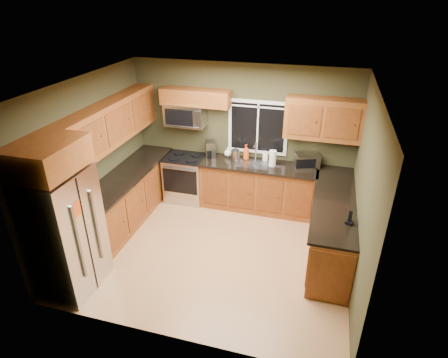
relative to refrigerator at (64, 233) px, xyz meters
The scene contains 29 objects.
floor 2.35m from the refrigerator, 36.78° to the left, with size 4.20×4.20×0.00m, color #B47E4E.
ceiling 2.82m from the refrigerator, 36.78° to the left, with size 4.20×4.20×0.00m, color white.
back_wall 3.58m from the refrigerator, 60.71° to the left, with size 4.20×4.20×0.00m, color #393820.
front_wall 1.86m from the refrigerator, 16.04° to the right, with size 4.20×4.20×0.00m, color #393820.
left_wall 1.42m from the refrigerator, 105.52° to the left, with size 3.60×3.60×0.00m, color #393820.
right_wall 4.08m from the refrigerator, 18.71° to the left, with size 3.60×3.60×0.00m, color #393820.
window 3.75m from the refrigerator, 56.52° to the left, with size 1.12×0.03×1.02m.
base_cabinets_left 1.83m from the refrigerator, 91.97° to the left, with size 0.60×2.65×0.90m, color brown.
countertop_left 1.78m from the refrigerator, 91.16° to the left, with size 0.65×2.65×0.04m, color black.
base_cabinets_back 3.56m from the refrigerator, 52.43° to the left, with size 2.17×0.60×0.90m, color brown.
countertop_back 3.51m from the refrigerator, 52.18° to the left, with size 2.17×0.65×0.04m, color black.
base_cabinets_peninsula 4.02m from the refrigerator, 27.50° to the left, with size 0.60×2.52×0.90m.
countertop_peninsula 3.97m from the refrigerator, 27.77° to the left, with size 0.65×2.50×0.04m, color black.
upper_cabinets_left 2.03m from the refrigerator, 96.30° to the left, with size 0.33×2.65×0.72m, color brown.
upper_cabinets_back_left 3.28m from the refrigerator, 73.15° to the left, with size 1.30×0.33×0.30m, color brown.
upper_cabinets_back_right 4.44m from the refrigerator, 42.62° to the left, with size 1.30×0.33×0.72m, color brown.
upper_cabinet_over_fridge 1.13m from the refrigerator, behind, with size 0.72×0.90×0.38m, color brown.
refrigerator is the anchor object (origin of this frame).
range 2.89m from the refrigerator, 76.03° to the left, with size 0.76×0.69×0.94m.
microwave 3.10m from the refrigerator, 76.66° to the left, with size 0.76×0.41×0.42m.
sink 3.46m from the refrigerator, 53.87° to the left, with size 0.60×0.42×0.36m.
toaster_oven 4.18m from the refrigerator, 44.26° to the left, with size 0.50×0.45×0.26m.
coffee_maker 3.13m from the refrigerator, 68.00° to the left, with size 0.26×0.30×0.31m.
kettle 3.27m from the refrigerator, 58.81° to the left, with size 0.18×0.18×0.28m.
paper_towel_roll 3.68m from the refrigerator, 49.45° to the left, with size 0.17×0.17×0.33m.
soap_bottle_a 3.50m from the refrigerator, 57.85° to the left, with size 0.11×0.11×0.29m, color #E14E15.
soap_bottle_b 3.73m from the refrigerator, 53.49° to the left, with size 0.09×0.09×0.19m, color white.
soap_bottle_c 3.35m from the refrigerator, 63.60° to the left, with size 0.14×0.14×0.18m, color white.
cordless_phone 3.91m from the refrigerator, 17.91° to the left, with size 0.12×0.12×0.21m.
Camera 1 is at (1.47, -4.73, 3.87)m, focal length 30.00 mm.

